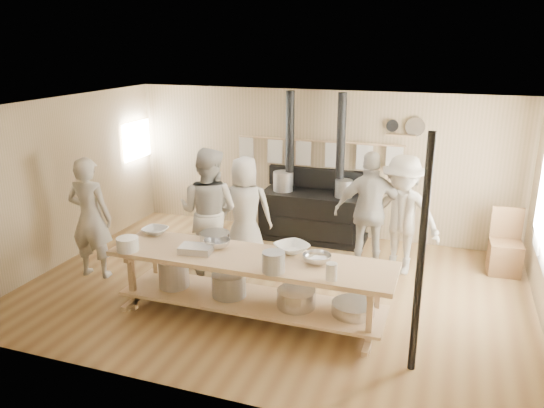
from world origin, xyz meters
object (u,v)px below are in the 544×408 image
object	(u,v)px
stove	(312,211)
cook_left	(209,212)
cook_far_left	(90,218)
roasting_pan	(196,249)
chair	(505,254)
prep_table	(250,281)
cook_center	(245,211)
cook_by_window	(402,215)
cook_right	(370,212)

from	to	relation	value
stove	cook_left	world-z (taller)	stove
cook_far_left	roasting_pan	xyz separation A→B (m)	(2.00, -0.53, -0.02)
roasting_pan	chair	bearing A→B (deg)	34.87
stove	chair	size ratio (longest dim) A/B	2.62
prep_table	cook_center	world-z (taller)	cook_center
prep_table	cook_center	size ratio (longest dim) A/B	2.08
cook_far_left	roasting_pan	distance (m)	2.07
stove	roasting_pan	world-z (taller)	stove
stove	cook_by_window	size ratio (longest dim) A/B	1.42
cook_left	cook_center	distance (m)	0.65
cook_far_left	cook_by_window	distance (m)	4.62
cook_far_left	cook_center	size ratio (longest dim) A/B	1.06
roasting_pan	stove	bearing A→B (deg)	77.48
cook_far_left	cook_left	xyz separation A→B (m)	(1.59, 0.69, 0.05)
cook_left	chair	bearing A→B (deg)	-160.98
cook_center	cook_by_window	distance (m)	2.39
cook_left	cook_far_left	bearing A→B (deg)	23.43
cook_center	chair	size ratio (longest dim) A/B	1.74
prep_table	roasting_pan	size ratio (longest dim) A/B	8.89
prep_table	cook_center	distance (m)	1.83
cook_left	chair	xyz separation A→B (m)	(4.26, 1.46, -0.68)
roasting_pan	cook_by_window	bearing A→B (deg)	43.16
chair	prep_table	bearing A→B (deg)	-143.60
stove	cook_left	size ratio (longest dim) A/B	1.34
prep_table	cook_far_left	xyz separation A→B (m)	(-2.69, 0.43, 0.40)
cook_right	roasting_pan	distance (m)	2.84
cook_far_left	cook_center	xyz separation A→B (m)	(1.96, 1.22, -0.05)
prep_table	cook_by_window	bearing A→B (deg)	51.88
cook_center	roasting_pan	xyz separation A→B (m)	(0.04, -1.75, 0.03)
cook_left	roasting_pan	distance (m)	1.29
cook_center	stove	bearing A→B (deg)	-133.32
prep_table	cook_far_left	world-z (taller)	cook_far_left
cook_far_left	cook_center	bearing A→B (deg)	-154.15
cook_far_left	roasting_pan	bearing A→B (deg)	159.25
cook_left	roasting_pan	size ratio (longest dim) A/B	4.79
stove	roasting_pan	bearing A→B (deg)	-102.52
chair	roasting_pan	distance (m)	4.73
cook_far_left	cook_right	bearing A→B (deg)	-163.06
cook_by_window	stove	bearing A→B (deg)	160.39
chair	stove	bearing A→B (deg)	169.26
cook_left	cook_center	bearing A→B (deg)	-125.02
cook_right	roasting_pan	size ratio (longest dim) A/B	4.58
cook_by_window	roasting_pan	xyz separation A→B (m)	(-2.32, -2.17, -0.02)
cook_far_left	cook_left	bearing A→B (deg)	-162.54
cook_right	chair	world-z (taller)	cook_right
cook_center	roasting_pan	distance (m)	1.75
stove	cook_right	world-z (taller)	stove
cook_right	cook_center	bearing A→B (deg)	-1.47
cook_right	roasting_pan	world-z (taller)	cook_right
prep_table	roasting_pan	xyz separation A→B (m)	(-0.69, -0.10, 0.37)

